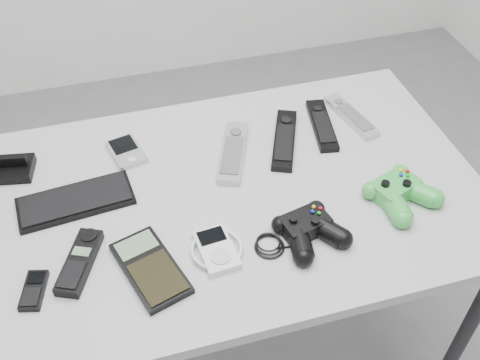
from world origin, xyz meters
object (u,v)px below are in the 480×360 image
object	(u,v)px
desk	(239,210)
mobile_phone	(34,290)
mp3_player	(217,249)
remote_black_a	(285,139)
remote_silver_b	(351,116)
remote_black_b	(322,125)
controller_black	(309,228)
calculator	(150,268)
cordless_handset	(80,262)
pda_keyboard	(76,201)
pda	(126,151)
controller_green	(400,191)
remote_silver_a	(233,152)

from	to	relation	value
desk	mobile_phone	bearing A→B (deg)	-160.97
desk	mp3_player	distance (m)	0.20
remote_black_a	remote_silver_b	distance (m)	0.20
remote_black_b	controller_black	xyz separation A→B (m)	(-0.16, -0.33, 0.01)
mobile_phone	desk	bearing A→B (deg)	33.10
calculator	mp3_player	world-z (taller)	mp3_player
desk	cordless_handset	distance (m)	0.39
mp3_player	controller_black	distance (m)	0.20
pda_keyboard	controller_black	bearing A→B (deg)	-32.06
pda	controller_green	world-z (taller)	controller_green
remote_black_b	cordless_handset	size ratio (longest dim) A/B	1.25
pda_keyboard	controller_green	world-z (taller)	controller_green
pda	remote_silver_b	world-z (taller)	remote_silver_b
remote_silver_b	cordless_handset	distance (m)	0.77
remote_black_b	pda	bearing A→B (deg)	-173.98
desk	controller_black	world-z (taller)	controller_black
remote_silver_b	controller_black	world-z (taller)	controller_black
pda_keyboard	controller_green	size ratio (longest dim) A/B	1.62
remote_silver_b	controller_black	distance (m)	0.42
calculator	remote_black_a	bearing A→B (deg)	20.52
remote_black_b	controller_green	world-z (taller)	controller_green
remote_silver_a	cordless_handset	distance (m)	0.45
desk	mp3_player	bearing A→B (deg)	-120.00
remote_silver_a	remote_silver_b	distance (m)	0.34
mobile_phone	controller_green	xyz separation A→B (m)	(0.79, 0.03, 0.02)
remote_silver_b	controller_black	bearing A→B (deg)	-137.96
controller_green	mobile_phone	bearing A→B (deg)	162.79
calculator	controller_black	bearing A→B (deg)	-17.19
mp3_player	calculator	bearing A→B (deg)	178.47
calculator	mp3_player	size ratio (longest dim) A/B	1.65
desk	mp3_player	size ratio (longest dim) A/B	9.71
controller_green	calculator	bearing A→B (deg)	164.84
remote_black_b	remote_silver_b	bearing A→B (deg)	19.36
pda_keyboard	remote_silver_b	size ratio (longest dim) A/B	1.33
pda_keyboard	pda	xyz separation A→B (m)	(0.13, 0.13, 0.00)
cordless_handset	controller_black	world-z (taller)	controller_black
mobile_phone	mp3_player	bearing A→B (deg)	13.72
remote_black_a	pda_keyboard	bearing A→B (deg)	-149.71
pda_keyboard	mobile_phone	size ratio (longest dim) A/B	2.83
remote_black_a	remote_silver_b	bearing A→B (deg)	35.28
remote_black_a	remote_silver_a	bearing A→B (deg)	-152.59
pda	mobile_phone	bearing A→B (deg)	-135.95
pda	remote_black_a	bearing A→B (deg)	-22.78
calculator	mp3_player	bearing A→B (deg)	-13.67
mp3_player	controller_black	world-z (taller)	controller_black
calculator	controller_black	xyz separation A→B (m)	(0.33, 0.00, 0.01)
remote_silver_a	mobile_phone	bearing A→B (deg)	-128.05
pda	remote_silver_b	xyz separation A→B (m)	(0.58, -0.02, 0.00)
cordless_handset	calculator	bearing A→B (deg)	2.91
mobile_phone	remote_black_b	bearing A→B (deg)	37.78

